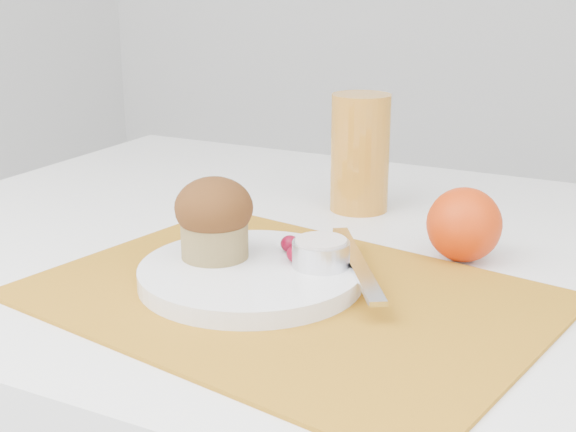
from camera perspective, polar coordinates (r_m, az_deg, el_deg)
The scene contains 10 objects.
placemat at distance 0.76m, azimuth 0.00°, elevation -5.71°, with size 0.47×0.34×0.00m, color #AB6F17.
plate at distance 0.78m, azimuth -2.67°, elevation -4.15°, with size 0.22×0.22×0.02m, color white.
ramekin at distance 0.78m, azimuth 2.36°, elevation -2.70°, with size 0.06×0.06×0.02m, color silver.
cream at distance 0.77m, azimuth 2.37°, elevation -1.86°, with size 0.05×0.05×0.01m, color silver.
raspberry_near at distance 0.81m, azimuth 0.13°, elevation -1.98°, with size 0.02×0.02×0.02m, color #510212.
raspberry_far at distance 0.79m, azimuth 0.57°, elevation -2.71°, with size 0.02×0.02×0.02m, color #580213.
butter_knife at distance 0.78m, azimuth 4.92°, elevation -3.32°, with size 0.20×0.02×0.01m, color silver.
orange at distance 0.86m, azimuth 12.41°, elevation -0.60°, with size 0.08×0.08×0.08m, color #DC3B07.
juice_glass at distance 1.02m, azimuth 5.15°, elevation 4.49°, with size 0.07×0.07×0.15m, color orange.
muffin at distance 0.79m, azimuth -5.28°, elevation -0.11°, with size 0.08×0.08×0.08m.
Camera 1 is at (0.29, -0.73, 1.05)m, focal length 50.00 mm.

